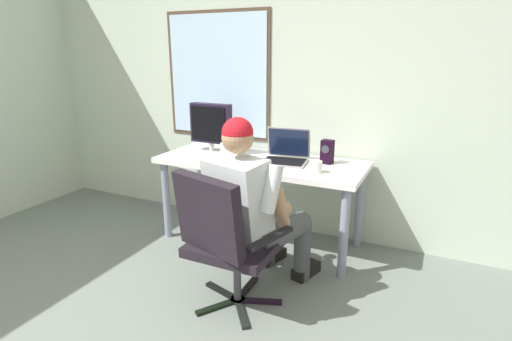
# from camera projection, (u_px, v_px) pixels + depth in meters

# --- Properties ---
(wall_rear) EXTENTS (4.70, 0.08, 2.68)m
(wall_rear) POSITION_uv_depth(u_px,v_px,m) (256.00, 79.00, 3.51)
(wall_rear) COLOR beige
(wall_rear) RESTS_ON ground
(desk) EXTENTS (1.69, 0.67, 0.73)m
(desk) POSITION_uv_depth(u_px,v_px,m) (260.00, 170.00, 3.28)
(desk) COLOR gray
(desk) RESTS_ON ground
(office_chair) EXTENTS (0.68, 0.63, 0.91)m
(office_chair) POSITION_uv_depth(u_px,v_px,m) (225.00, 235.00, 2.40)
(office_chair) COLOR black
(office_chair) RESTS_ON ground
(person_seated) EXTENTS (0.65, 0.87, 1.21)m
(person_seated) POSITION_uv_depth(u_px,v_px,m) (253.00, 205.00, 2.57)
(person_seated) COLOR #424547
(person_seated) RESTS_ON ground
(crt_monitor) EXTENTS (0.37, 0.21, 0.43)m
(crt_monitor) POSITION_uv_depth(u_px,v_px,m) (211.00, 126.00, 3.40)
(crt_monitor) COLOR beige
(crt_monitor) RESTS_ON desk
(laptop) EXTENTS (0.39, 0.35, 0.26)m
(laptop) POSITION_uv_depth(u_px,v_px,m) (286.00, 153.00, 3.20)
(laptop) COLOR gray
(laptop) RESTS_ON desk
(wine_glass) EXTENTS (0.08, 0.08, 0.15)m
(wine_glass) POSITION_uv_depth(u_px,v_px,m) (226.00, 148.00, 3.17)
(wine_glass) COLOR silver
(wine_glass) RESTS_ON desk
(desk_speaker) EXTENTS (0.10, 0.09, 0.19)m
(desk_speaker) POSITION_uv_depth(u_px,v_px,m) (327.00, 152.00, 3.12)
(desk_speaker) COLOR black
(desk_speaker) RESTS_ON desk
(coffee_mug) EXTENTS (0.08, 0.08, 0.09)m
(coffee_mug) POSITION_uv_depth(u_px,v_px,m) (317.00, 167.00, 2.90)
(coffee_mug) COLOR silver
(coffee_mug) RESTS_ON desk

